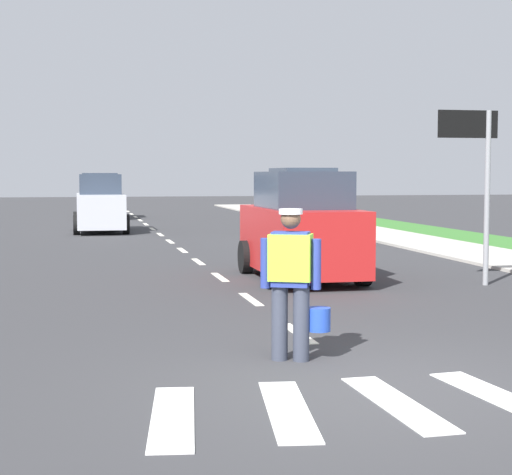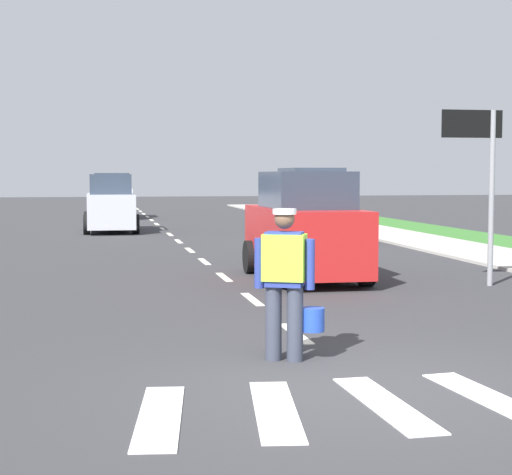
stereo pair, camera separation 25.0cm
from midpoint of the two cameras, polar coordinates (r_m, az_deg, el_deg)
ground_plane at (r=28.78m, az=-5.70°, el=0.24°), size 96.00×96.00×0.00m
crosswalk_stripes at (r=7.69m, az=9.73°, el=-11.10°), size 4.51×1.93×0.01m
lane_center_line at (r=32.95m, az=-6.38°, el=0.77°), size 0.14×46.40×0.01m
road_worker at (r=9.15m, az=2.88°, el=-2.66°), size 0.76×0.44×1.67m
lane_direction_sign at (r=15.78m, az=15.45°, el=5.50°), size 1.16×0.11×3.20m
car_oncoming_second at (r=30.11m, az=-9.66°, el=2.19°), size 1.87×3.98×2.04m
car_oncoming_third at (r=39.29m, az=-9.63°, el=2.72°), size 2.04×3.96×2.10m
car_outgoing_ahead at (r=16.22m, az=3.80°, el=0.53°), size 1.92×3.84×2.09m
car_parked_far at (r=25.29m, az=3.97°, el=2.05°), size 2.01×4.10×2.23m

